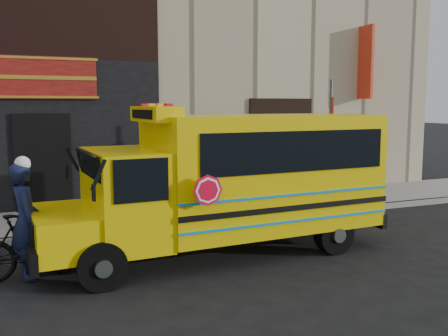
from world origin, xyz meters
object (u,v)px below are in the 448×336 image
sign_pole (330,143)px  bicycle (31,246)px  school_bus (233,178)px  cyclist (25,223)px

sign_pole → bicycle: size_ratio=1.89×
school_bus → bicycle: size_ratio=3.68×
cyclist → school_bus: bearing=-94.2°
school_bus → cyclist: size_ratio=3.60×
school_bus → bicycle: bearing=-178.1°
cyclist → sign_pole: bearing=-79.8°
school_bus → sign_pole: 4.23m
sign_pole → cyclist: 7.89m
school_bus → cyclist: bearing=-178.3°
bicycle → sign_pole: bearing=-74.0°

